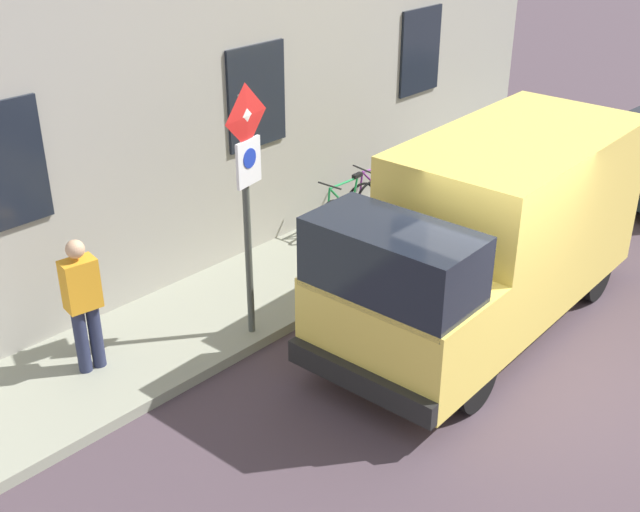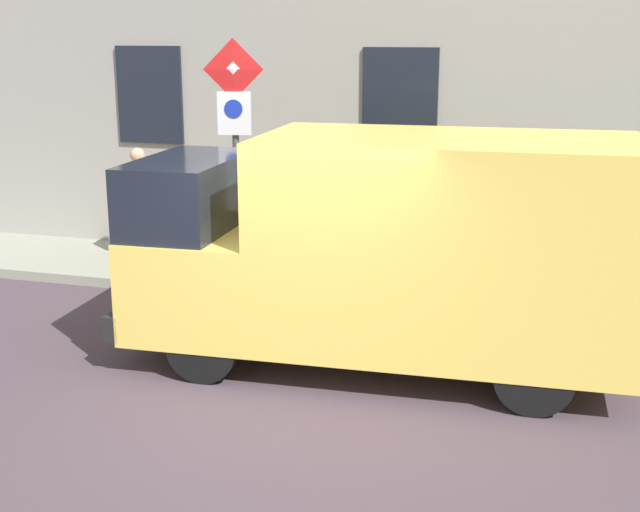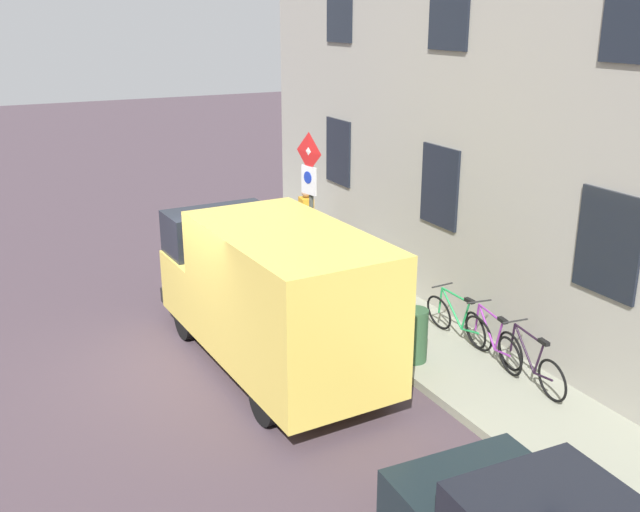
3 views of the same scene
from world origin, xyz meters
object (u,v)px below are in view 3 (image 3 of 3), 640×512
at_px(bicycle_purple, 492,340).
at_px(bicycle_green, 458,320).
at_px(litter_bin, 414,335).
at_px(delivery_van, 272,291).
at_px(bicycle_black, 530,363).
at_px(pedestrian, 306,221).
at_px(sign_post_stacked, 310,190).

bearing_deg(bicycle_purple, bicycle_green, 8.10).
bearing_deg(litter_bin, delivery_van, 151.12).
bearing_deg(bicycle_green, delivery_van, 72.14).
xyz_separation_m(delivery_van, bicycle_green, (3.17, -0.82, -0.82)).
height_order(bicycle_black, pedestrian, pedestrian).
bearing_deg(bicycle_green, bicycle_purple, 176.68).
relative_size(sign_post_stacked, pedestrian, 1.85).
relative_size(bicycle_purple, pedestrian, 1.00).
height_order(bicycle_purple, bicycle_green, same).
height_order(bicycle_black, litter_bin, litter_bin).
distance_m(delivery_van, pedestrian, 5.16).
bearing_deg(pedestrian, delivery_van, -113.43).
xyz_separation_m(bicycle_purple, pedestrian, (-0.43, 6.09, 0.56)).
bearing_deg(bicycle_green, pedestrian, 1.34).
distance_m(delivery_van, bicycle_black, 4.21).
bearing_deg(sign_post_stacked, delivery_van, -127.74).
relative_size(delivery_van, pedestrian, 3.15).
distance_m(bicycle_green, litter_bin, 1.17).
bearing_deg(delivery_van, bicycle_green, -107.16).
bearing_deg(sign_post_stacked, litter_bin, -87.83).
bearing_deg(bicycle_purple, pedestrian, 12.06).
height_order(sign_post_stacked, bicycle_black, sign_post_stacked).
height_order(delivery_van, bicycle_black, delivery_van).
bearing_deg(sign_post_stacked, bicycle_green, -68.94).
height_order(bicycle_purple, pedestrian, pedestrian).
xyz_separation_m(pedestrian, litter_bin, (-0.70, -5.49, -0.48)).
distance_m(bicycle_black, bicycle_purple, 0.91).
relative_size(delivery_van, bicycle_green, 3.16).
bearing_deg(litter_bin, bicycle_green, 15.34).
relative_size(sign_post_stacked, litter_bin, 3.53).
height_order(bicycle_purple, litter_bin, litter_bin).
distance_m(delivery_van, bicycle_purple, 3.71).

